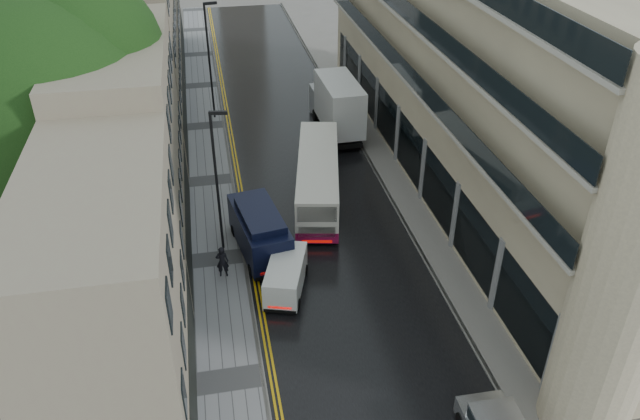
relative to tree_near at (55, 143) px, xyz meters
name	(u,v)px	position (x,y,z in m)	size (l,w,h in m)	color
road	(303,173)	(12.50, 7.50, -6.94)	(9.00, 85.00, 0.02)	black
left_sidewalk	(211,181)	(6.65, 7.50, -6.89)	(2.70, 85.00, 0.12)	gray
right_sidewalk	(385,165)	(17.90, 7.50, -6.89)	(1.80, 85.00, 0.12)	slate
old_shop_row	(139,80)	(3.05, 10.00, -0.95)	(4.50, 56.00, 12.00)	gray
modern_block	(479,64)	(22.80, 6.00, 0.05)	(8.00, 40.00, 14.00)	beige
tree_near	(55,143)	(0.00, 0.00, 0.00)	(10.56, 10.56, 13.89)	black
tree_far	(96,63)	(0.30, 13.00, -0.72)	(9.24, 9.24, 12.46)	black
cream_bus	(298,204)	(11.23, 1.66, -5.56)	(2.28, 10.03, 2.74)	silver
white_lorry	(328,117)	(14.87, 11.29, -4.88)	(2.34, 7.80, 4.10)	silver
white_van	(266,292)	(8.63, -4.86, -6.09)	(1.58, 3.69, 1.67)	white
navy_van	(250,253)	(8.20, -2.39, -5.58)	(2.10, 5.26, 2.68)	black
pedestrian	(222,262)	(6.82, -2.28, -5.98)	(0.62, 0.41, 1.70)	black
lamp_post_near	(217,184)	(6.95, 0.10, -2.98)	(0.86, 0.19, 7.68)	black
lamp_post_far	(210,63)	(7.38, 17.22, -2.61)	(0.95, 0.21, 8.43)	black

